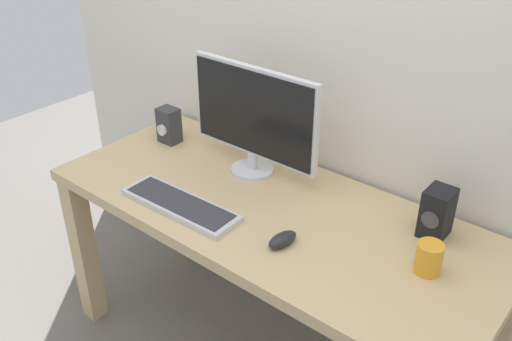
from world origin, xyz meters
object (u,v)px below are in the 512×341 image
monitor (254,117)px  coffee_mug (429,258)px  keyboard_primary (180,205)px  mouse (283,240)px  audio_controller (169,125)px  desk (269,235)px  speaker_right (437,213)px

monitor → coffee_mug: size_ratio=5.70×
keyboard_primary → coffee_mug: bearing=15.7°
mouse → audio_controller: 0.84m
audio_controller → keyboard_primary: bearing=-39.0°
monitor → keyboard_primary: monitor is taller
desk → mouse: size_ratio=14.91×
audio_controller → speaker_right: bearing=4.3°
desk → monitor: size_ratio=2.93×
desk → monitor: 0.43m
desk → speaker_right: speaker_right is taller
keyboard_primary → speaker_right: speaker_right is taller
coffee_mug → mouse: bearing=-157.4°
mouse → speaker_right: size_ratio=0.66×
desk → keyboard_primary: size_ratio=3.57×
coffee_mug → monitor: bearing=170.2°
monitor → mouse: monitor is taller
audio_controller → monitor: bearing=4.5°
coffee_mug → audio_controller: bearing=175.3°
audio_controller → desk: bearing=-10.9°
keyboard_primary → mouse: (0.40, 0.06, 0.01)m
monitor → speaker_right: (0.70, 0.05, -0.14)m
monitor → audio_controller: 0.46m
desk → mouse: bearing=-41.0°
coffee_mug → keyboard_primary: bearing=-164.3°
monitor → audio_controller: (-0.43, -0.03, -0.15)m
coffee_mug → speaker_right: bearing=108.6°
desk → monitor: monitor is taller
speaker_right → desk: bearing=-157.8°
keyboard_primary → mouse: mouse is taller
keyboard_primary → audio_controller: 0.52m
mouse → speaker_right: bearing=55.5°
monitor → mouse: size_ratio=5.09×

